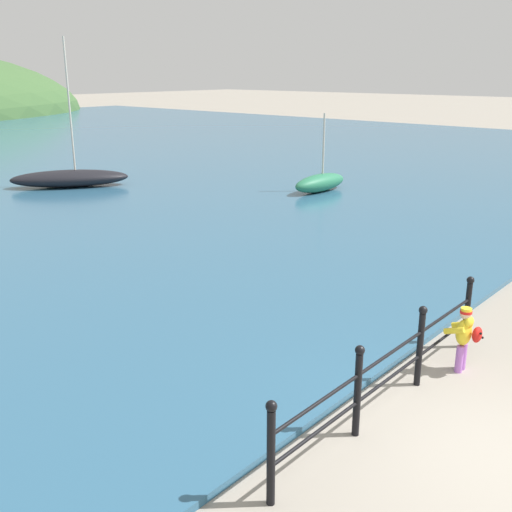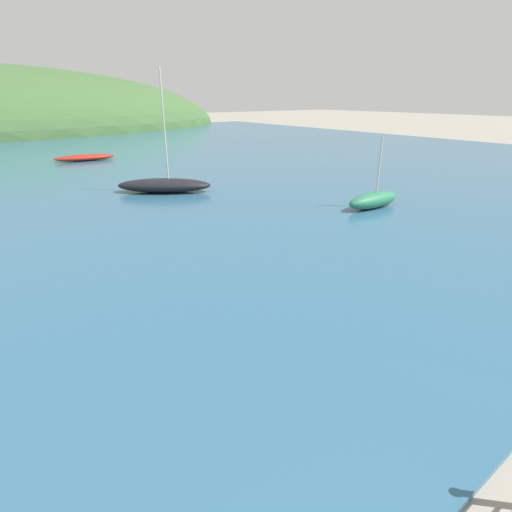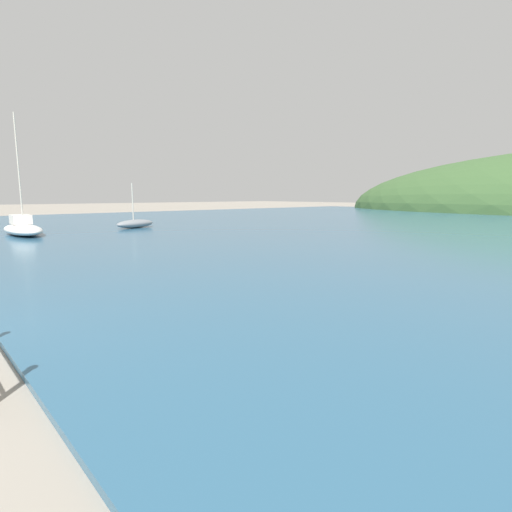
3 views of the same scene
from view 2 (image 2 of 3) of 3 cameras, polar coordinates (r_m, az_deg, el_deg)
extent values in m
ellipsoid|color=#287551|center=(16.73, 16.41, 7.67)|extent=(2.69, 0.89, 0.63)
cylinder|color=beige|center=(16.57, 17.22, 12.35)|extent=(0.07, 0.07, 2.13)
ellipsoid|color=black|center=(19.28, -12.96, 9.80)|extent=(4.24, 3.58, 0.63)
cylinder|color=beige|center=(18.88, -13.00, 17.79)|extent=(0.07, 0.07, 4.73)
ellipsoid|color=maroon|center=(30.73, -23.26, 12.80)|extent=(4.04, 1.61, 0.43)
camera|label=1|loc=(5.30, -156.45, -20.11)|focal=42.00mm
camera|label=3|loc=(9.21, 49.92, 0.69)|focal=28.00mm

